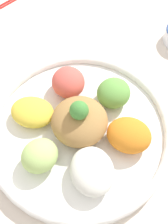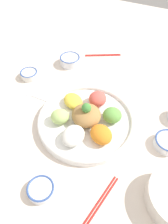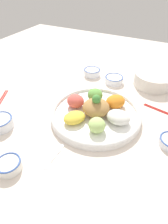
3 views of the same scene
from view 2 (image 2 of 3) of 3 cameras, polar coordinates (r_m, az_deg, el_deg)
name	(u,v)px [view 2 (image 2 of 3)]	position (r m, az deg, el deg)	size (l,w,h in m)	color
ground_plane	(89,118)	(0.97, 1.36, -1.53)	(2.40, 2.40, 0.00)	silver
salad_platter	(86,119)	(0.92, 0.60, -1.91)	(0.41, 0.41, 0.12)	white
sauce_bowl_red	(41,189)	(0.80, -11.22, -19.19)	(0.09, 0.09, 0.03)	white
rice_bowl_blue	(168,142)	(0.93, 21.06, -7.43)	(0.11, 0.11, 0.04)	white
rice_bowl_plain	(29,74)	(1.18, -14.16, 9.57)	(0.09, 0.09, 0.04)	white
sauce_bowl_far	(70,60)	(1.23, -3.70, 13.39)	(0.11, 0.11, 0.05)	white
chopsticks_pair_near	(103,55)	(1.31, 4.94, 14.66)	(0.19, 0.11, 0.01)	red
chopsticks_pair_far	(100,202)	(0.79, 4.29, -22.29)	(0.06, 0.21, 0.01)	red
serving_spoon_main	(34,96)	(1.08, -12.96, 4.16)	(0.13, 0.04, 0.01)	silver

